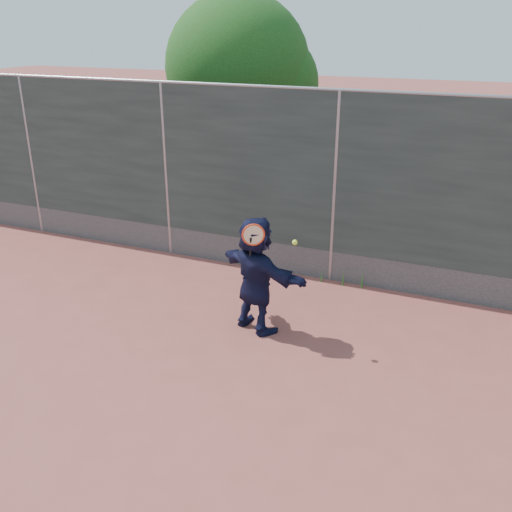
% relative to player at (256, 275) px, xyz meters
% --- Properties ---
extents(ground, '(80.00, 80.00, 0.00)m').
position_rel_player_xyz_m(ground, '(0.49, -1.56, -0.80)').
color(ground, '#9E4C42').
rests_on(ground, ground).
extents(player, '(1.56, 1.04, 1.61)m').
position_rel_player_xyz_m(player, '(0.00, 0.00, 0.00)').
color(player, '#121534').
rests_on(player, ground).
extents(fence, '(20.00, 0.06, 3.03)m').
position_rel_player_xyz_m(fence, '(0.49, 1.94, 0.78)').
color(fence, '#38423D').
rests_on(fence, ground).
extents(swing_action, '(0.69, 0.19, 0.51)m').
position_rel_player_xyz_m(swing_action, '(0.10, -0.19, 0.62)').
color(swing_action, red).
rests_on(swing_action, ground).
extents(tree_left, '(3.15, 3.00, 4.53)m').
position_rel_player_xyz_m(tree_left, '(-2.36, 4.99, 2.14)').
color(tree_left, '#382314').
rests_on(tree_left, ground).
extents(weed_clump, '(0.68, 0.07, 0.30)m').
position_rel_player_xyz_m(weed_clump, '(0.78, 1.83, -0.67)').
color(weed_clump, '#387226').
rests_on(weed_clump, ground).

